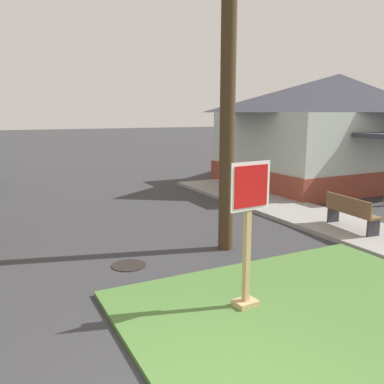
{
  "coord_description": "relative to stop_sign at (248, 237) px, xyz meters",
  "views": [
    {
      "loc": [
        -1.77,
        -2.88,
        3.06
      ],
      "look_at": [
        1.96,
        4.52,
        1.45
      ],
      "focal_mm": 38.1,
      "sensor_mm": 36.0,
      "label": 1
    }
  ],
  "objects": [
    {
      "name": "grass_corner_patch",
      "position": [
        0.86,
        -0.77,
        -1.16
      ],
      "size": [
        5.74,
        4.72,
        0.08
      ],
      "primitive_type": "cube",
      "color": "#477033",
      "rests_on": "ground"
    },
    {
      "name": "manhole_cover",
      "position": [
        -1.05,
        2.67,
        -1.19
      ],
      "size": [
        0.7,
        0.7,
        0.02
      ],
      "primitive_type": "cylinder",
      "color": "black",
      "rests_on": "ground"
    },
    {
      "name": "street_bench",
      "position": [
        4.76,
        2.29,
        -0.61
      ],
      "size": [
        0.55,
        1.61,
        0.85
      ],
      "color": "brown",
      "rests_on": "sidewalk_strip"
    },
    {
      "name": "corner_house",
      "position": [
        10.38,
        8.36,
        1.22
      ],
      "size": [
        9.53,
        7.8,
        4.72
      ],
      "color": "brown",
      "rests_on": "ground"
    },
    {
      "name": "stop_sign",
      "position": [
        0.0,
        0.0,
        0.0
      ],
      "size": [
        0.73,
        0.31,
        2.28
      ],
      "color": "tan",
      "rests_on": "grass_corner_patch"
    },
    {
      "name": "sidewalk_strip",
      "position": [
        4.93,
        3.12,
        -1.14
      ],
      "size": [
        2.2,
        15.56,
        0.12
      ],
      "primitive_type": "cube",
      "color": "gray",
      "rests_on": "ground"
    },
    {
      "name": "utility_pole",
      "position": [
        1.28,
        2.72,
        3.6
      ],
      "size": [
        1.64,
        0.33,
        9.3
      ],
      "color": "#42301E",
      "rests_on": "ground"
    }
  ]
}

